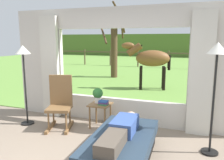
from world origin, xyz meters
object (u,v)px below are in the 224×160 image
at_px(recliner_sofa, 122,148).
at_px(side_table, 100,108).
at_px(rocking_chair, 60,102).
at_px(floor_lamp_left, 24,61).
at_px(reclining_person, 121,130).
at_px(book_stack, 103,103).
at_px(horse, 150,59).
at_px(potted_plant, 98,94).
at_px(pasture_tree, 114,44).
at_px(floor_lamp_right, 216,65).

relative_size(recliner_sofa, side_table, 3.32).
relative_size(rocking_chair, floor_lamp_left, 0.64).
bearing_deg(recliner_sofa, reclining_person, -91.64).
height_order(book_stack, horse, horse).
height_order(potted_plant, horse, horse).
bearing_deg(reclining_person, pasture_tree, 108.25).
bearing_deg(book_stack, reclining_person, -57.12).
bearing_deg(side_table, book_stack, -32.48).
distance_m(reclining_person, book_stack, 1.38).
xyz_separation_m(floor_lamp_left, horse, (1.92, 4.46, -0.25)).
distance_m(recliner_sofa, rocking_chair, 1.91).
height_order(reclining_person, potted_plant, potted_plant).
xyz_separation_m(side_table, potted_plant, (-0.08, 0.06, 0.28)).
xyz_separation_m(floor_lamp_right, pasture_tree, (-3.98, 6.61, 0.14)).
xyz_separation_m(book_stack, floor_lamp_left, (-1.71, -0.30, 0.84)).
xyz_separation_m(floor_lamp_right, horse, (-1.84, 4.53, -0.32)).
xyz_separation_m(recliner_sofa, floor_lamp_right, (1.31, 0.73, 1.26)).
relative_size(recliner_sofa, rocking_chair, 1.54).
bearing_deg(pasture_tree, floor_lamp_left, -88.10).
bearing_deg(potted_plant, horse, 84.50).
bearing_deg(floor_lamp_left, potted_plant, 15.53).
height_order(floor_lamp_left, floor_lamp_right, floor_lamp_right).
height_order(reclining_person, horse, horse).
bearing_deg(rocking_chair, side_table, 0.14).
relative_size(recliner_sofa, floor_lamp_left, 0.99).
height_order(rocking_chair, horse, horse).
relative_size(side_table, floor_lamp_left, 0.30).
relative_size(horse, pasture_tree, 0.52).
distance_m(side_table, pasture_tree, 6.55).
xyz_separation_m(recliner_sofa, floor_lamp_left, (-2.46, 0.80, 1.19)).
bearing_deg(pasture_tree, recliner_sofa, -69.98).
relative_size(potted_plant, floor_lamp_right, 0.18).
distance_m(rocking_chair, pasture_tree, 6.61).
relative_size(rocking_chair, pasture_tree, 0.32).
height_order(side_table, horse, horse).
xyz_separation_m(potted_plant, floor_lamp_left, (-1.53, -0.43, 0.70)).
bearing_deg(potted_plant, pasture_tree, 105.98).
bearing_deg(recliner_sofa, side_table, 124.23).
bearing_deg(horse, floor_lamp_right, -169.98).
relative_size(rocking_chair, floor_lamp_right, 0.61).
xyz_separation_m(potted_plant, floor_lamp_right, (2.23, -0.50, 0.77)).
bearing_deg(rocking_chair, potted_plant, 6.01).
relative_size(recliner_sofa, reclining_person, 1.20).
bearing_deg(rocking_chair, horse, 57.53).
bearing_deg(side_table, rocking_chair, -161.81).
distance_m(rocking_chair, floor_lamp_left, 1.18).
distance_m(reclining_person, rocking_chair, 1.91).
distance_m(potted_plant, floor_lamp_right, 2.41).
bearing_deg(book_stack, side_table, 147.52).
relative_size(reclining_person, horse, 0.79).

